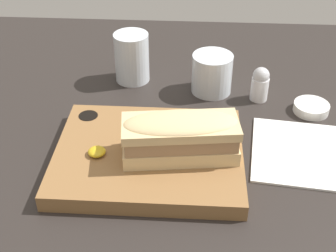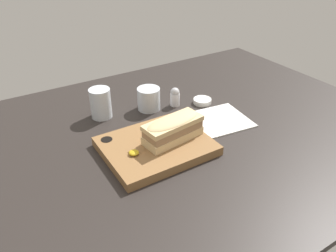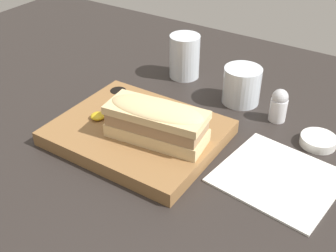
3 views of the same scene
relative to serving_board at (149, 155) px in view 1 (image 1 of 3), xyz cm
name	(u,v)px [view 1 (image 1 of 3)]	position (x,y,z in cm)	size (l,w,h in cm)	color
dining_table	(163,148)	(1.96, 5.10, -2.36)	(163.73, 105.22, 2.00)	#282321
serving_board	(149,155)	(0.00, 0.00, 0.00)	(29.92, 24.20, 2.78)	olive
sandwich	(180,135)	(5.11, -1.16, 5.17)	(18.47, 9.26, 7.10)	#DBBC84
mustard_dollop	(97,152)	(-7.93, -1.95, 1.91)	(2.80, 2.80, 1.12)	gold
water_glass	(132,60)	(-5.87, 26.60, 3.05)	(7.05, 7.05, 10.17)	silver
wine_glass	(212,75)	(10.44, 22.98, 2.23)	(7.98, 7.98, 7.88)	silver
napkin	(309,154)	(26.45, 3.45, -1.16)	(20.60, 19.47, 0.40)	white
salt_shaker	(260,84)	(19.68, 20.40, 2.10)	(3.39, 3.39, 6.88)	white
condiment_dish	(311,108)	(29.13, 16.50, -0.51)	(6.59, 6.59, 1.72)	white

